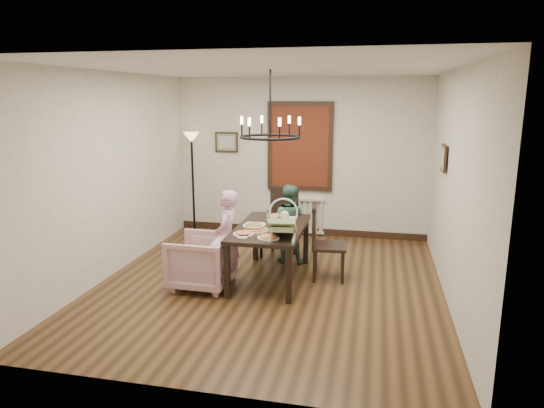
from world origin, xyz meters
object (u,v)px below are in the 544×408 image
at_px(baby_bouncer, 283,225).
at_px(drinking_glass, 280,223).
at_px(chair_right, 329,242).
at_px(elderly_woman, 227,245).
at_px(seated_man, 288,230).
at_px(dining_table, 270,233).
at_px(armchair, 201,261).
at_px(floor_lamp, 193,185).
at_px(chair_far, 278,223).

relative_size(baby_bouncer, drinking_glass, 3.58).
relative_size(chair_right, elderly_woman, 0.99).
height_order(chair_right, seated_man, chair_right).
relative_size(dining_table, seated_man, 1.63).
distance_m(armchair, floor_lamp, 2.70).
bearing_deg(chair_right, dining_table, 99.93).
bearing_deg(baby_bouncer, chair_far, 96.92).
bearing_deg(drinking_glass, seated_man, 93.12).
bearing_deg(dining_table, elderly_woman, -156.12).
xyz_separation_m(elderly_woman, floor_lamp, (-1.33, 2.21, 0.37)).
relative_size(elderly_woman, baby_bouncer, 2.01).
bearing_deg(chair_right, drinking_glass, 107.21).
height_order(chair_right, drinking_glass, chair_right).
xyz_separation_m(chair_far, seated_man, (0.19, -0.20, -0.05)).
bearing_deg(elderly_woman, floor_lamp, -151.11).
bearing_deg(seated_man, chair_far, -46.35).
bearing_deg(baby_bouncer, armchair, 171.75).
xyz_separation_m(chair_right, baby_bouncer, (-0.52, -0.69, 0.40)).
relative_size(armchair, baby_bouncer, 1.48).
xyz_separation_m(chair_far, floor_lamp, (-1.78, 0.99, 0.36)).
bearing_deg(seated_man, dining_table, 83.11).
relative_size(seated_man, drinking_glass, 6.72).
xyz_separation_m(dining_table, chair_far, (-0.09, 0.98, -0.12)).
relative_size(baby_bouncer, floor_lamp, 0.29).
relative_size(dining_table, drinking_glass, 10.94).
bearing_deg(floor_lamp, chair_right, -33.68).
xyz_separation_m(seated_man, floor_lamp, (-1.97, 1.19, 0.41)).
xyz_separation_m(chair_far, baby_bouncer, (0.36, -1.47, 0.37)).
height_order(baby_bouncer, drinking_glass, baby_bouncer).
bearing_deg(chair_far, floor_lamp, 165.46).
xyz_separation_m(armchair, baby_bouncer, (1.09, -0.03, 0.57)).
bearing_deg(seated_man, floor_lamp, -30.83).
relative_size(armchair, seated_man, 0.79).
height_order(chair_far, chair_right, chair_far).
bearing_deg(elderly_woman, drinking_glass, 103.43).
xyz_separation_m(baby_bouncer, floor_lamp, (-2.13, 2.46, -0.02)).
relative_size(chair_far, floor_lamp, 0.61).
relative_size(drinking_glass, floor_lamp, 0.08).
distance_m(elderly_woman, floor_lamp, 2.61).
xyz_separation_m(armchair, drinking_glass, (0.97, 0.41, 0.47)).
distance_m(seated_man, drinking_glass, 0.90).
xyz_separation_m(chair_right, armchair, (-1.61, -0.66, -0.17)).
relative_size(elderly_woman, drinking_glass, 7.19).
xyz_separation_m(chair_right, seated_man, (-0.68, 0.58, -0.03)).
bearing_deg(armchair, seated_man, 144.35).
bearing_deg(drinking_glass, chair_far, 102.82).
relative_size(chair_far, chair_right, 1.04).
height_order(armchair, elderly_woman, elderly_woman).
height_order(drinking_glass, floor_lamp, floor_lamp).
bearing_deg(chair_far, chair_right, -27.29).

